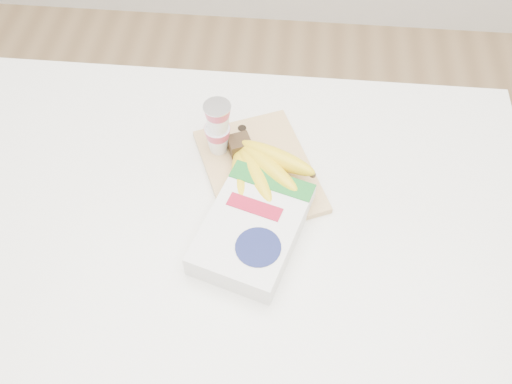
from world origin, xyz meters
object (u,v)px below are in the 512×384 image
cutting_board (259,170)px  cereal_box (253,228)px  yogurt_stack (218,127)px  table (228,316)px  bananas (259,169)px

cutting_board → cereal_box: size_ratio=1.00×
yogurt_stack → cereal_box: size_ratio=0.46×
table → yogurt_stack: yogurt_stack is taller
bananas → cutting_board: bearing=93.7°
yogurt_stack → cereal_box: yogurt_stack is taller
bananas → yogurt_stack: 0.13m
table → yogurt_stack: 0.62m
cutting_board → cereal_box: bearing=-113.1°
bananas → yogurt_stack: size_ratio=1.59×
table → cutting_board: 0.53m
yogurt_stack → cereal_box: (0.10, -0.21, -0.06)m
cutting_board → yogurt_stack: bearing=130.4°
bananas → cereal_box: bearing=-90.0°
bananas → cereal_box: size_ratio=0.73×
table → cutting_board: cutting_board is taller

